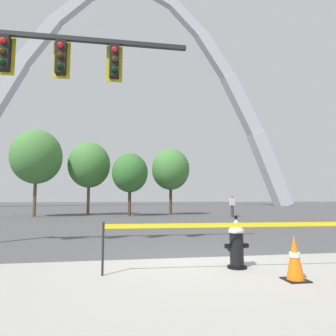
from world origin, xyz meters
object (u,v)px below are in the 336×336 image
object	(u,v)px
fire_hydrant	(236,243)
traffic_cone_by_hydrant	(295,258)
monument_arch	(130,101)
pedestrian_standing_center	(232,206)
pedestrian_walking_left	(232,205)

from	to	relation	value
fire_hydrant	traffic_cone_by_hydrant	world-z (taller)	fire_hydrant
fire_hydrant	traffic_cone_by_hydrant	xyz separation A→B (m)	(0.59, -0.98, -0.11)
fire_hydrant	monument_arch	bearing A→B (deg)	90.64
monument_arch	pedestrian_standing_center	xyz separation A→B (m)	(6.37, -31.61, -17.90)
monument_arch	pedestrian_standing_center	bearing A→B (deg)	-78.61
monument_arch	pedestrian_walking_left	world-z (taller)	monument_arch
traffic_cone_by_hydrant	pedestrian_standing_center	size ratio (longest dim) A/B	0.46
fire_hydrant	pedestrian_walking_left	size ratio (longest dim) A/B	0.62
pedestrian_walking_left	fire_hydrant	bearing A→B (deg)	-111.24
traffic_cone_by_hydrant	pedestrian_standing_center	xyz separation A→B (m)	(5.26, 16.04, 0.46)
fire_hydrant	traffic_cone_by_hydrant	bearing A→B (deg)	-58.85
monument_arch	fire_hydrant	bearing A→B (deg)	-89.36
monument_arch	pedestrian_standing_center	world-z (taller)	monument_arch
fire_hydrant	monument_arch	world-z (taller)	monument_arch
traffic_cone_by_hydrant	monument_arch	xyz separation A→B (m)	(-1.11, 47.65, 18.36)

